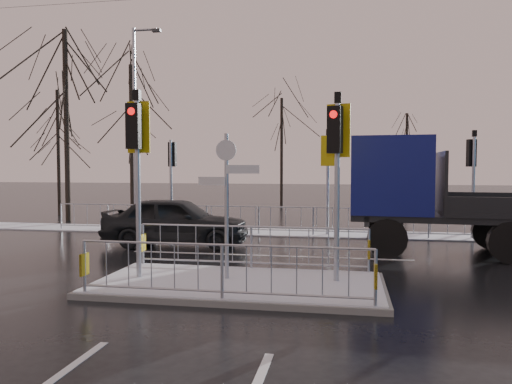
% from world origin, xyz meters
% --- Properties ---
extents(ground, '(120.00, 120.00, 0.00)m').
position_xyz_m(ground, '(0.00, 0.00, 0.00)').
color(ground, black).
rests_on(ground, ground).
extents(snow_verge, '(30.00, 2.00, 0.04)m').
position_xyz_m(snow_verge, '(0.00, 8.60, 0.02)').
color(snow_verge, white).
rests_on(snow_verge, ground).
extents(lane_markings, '(8.00, 11.38, 0.01)m').
position_xyz_m(lane_markings, '(0.00, -0.33, 0.00)').
color(lane_markings, silver).
rests_on(lane_markings, ground).
extents(traffic_island, '(6.00, 3.04, 4.15)m').
position_xyz_m(traffic_island, '(-0.01, 0.01, 0.39)').
color(traffic_island, slate).
rests_on(traffic_island, ground).
extents(far_kerb_fixtures, '(18.00, 0.65, 3.83)m').
position_xyz_m(far_kerb_fixtures, '(0.29, 8.09, 1.02)').
color(far_kerb_fixtures, '#9DA2AB').
rests_on(far_kerb_fixtures, ground).
extents(car_far_lane, '(4.72, 2.17, 1.57)m').
position_xyz_m(car_far_lane, '(-3.15, 5.04, 0.78)').
color(car_far_lane, black).
rests_on(car_far_lane, ground).
extents(flatbed_truck, '(7.43, 3.10, 3.37)m').
position_xyz_m(flatbed_truck, '(4.52, 5.12, 1.79)').
color(flatbed_truck, black).
rests_on(flatbed_truck, ground).
extents(tree_near_a, '(4.75, 4.75, 8.97)m').
position_xyz_m(tree_near_a, '(-10.50, 11.00, 6.11)').
color(tree_near_a, black).
rests_on(tree_near_a, ground).
extents(tree_near_b, '(4.00, 4.00, 7.55)m').
position_xyz_m(tree_near_b, '(-8.00, 12.50, 5.15)').
color(tree_near_b, black).
rests_on(tree_near_b, ground).
extents(tree_near_c, '(3.50, 3.50, 6.61)m').
position_xyz_m(tree_near_c, '(-12.50, 13.50, 4.50)').
color(tree_near_c, black).
rests_on(tree_near_c, ground).
extents(tree_far_a, '(3.75, 3.75, 7.08)m').
position_xyz_m(tree_far_a, '(-2.00, 22.00, 4.82)').
color(tree_far_a, black).
rests_on(tree_far_a, ground).
extents(tree_far_b, '(3.25, 3.25, 6.14)m').
position_xyz_m(tree_far_b, '(6.00, 24.00, 4.18)').
color(tree_far_b, black).
rests_on(tree_far_b, ground).
extents(street_lamp_left, '(1.25, 0.18, 8.20)m').
position_xyz_m(street_lamp_left, '(-6.43, 9.50, 4.49)').
color(street_lamp_left, '#9DA2AB').
rests_on(street_lamp_left, ground).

